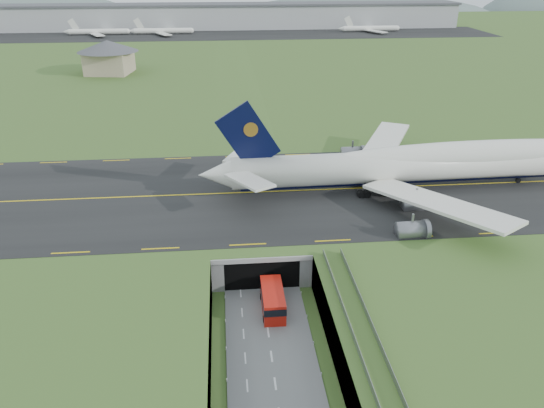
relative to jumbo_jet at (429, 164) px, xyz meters
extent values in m
plane|color=#435F26|center=(-35.11, -32.20, -11.27)|extent=(900.00, 900.00, 0.00)
cube|color=gray|center=(-35.11, -32.20, -8.27)|extent=(800.00, 800.00, 6.00)
cube|color=slate|center=(-35.11, -39.70, -11.17)|extent=(12.00, 75.00, 0.20)
cube|color=black|center=(-35.11, 0.80, -5.18)|extent=(800.00, 44.00, 0.18)
cube|color=gray|center=(-35.11, -13.20, -5.77)|extent=(16.00, 22.00, 1.00)
cube|color=gray|center=(-42.11, -13.20, -8.27)|extent=(2.00, 22.00, 6.00)
cube|color=gray|center=(-28.11, -13.20, -8.27)|extent=(2.00, 22.00, 6.00)
cube|color=black|center=(-35.11, -18.20, -8.77)|extent=(12.00, 12.00, 5.00)
cube|color=#A8A8A3|center=(-35.11, -24.25, -5.67)|extent=(17.00, 0.50, 0.80)
cube|color=#A8A8A3|center=(-24.11, -50.70, -5.47)|extent=(3.00, 53.00, 0.50)
cube|color=gray|center=(-25.51, -50.70, -4.72)|extent=(0.06, 53.00, 1.00)
cube|color=gray|center=(-22.71, -50.70, -4.72)|extent=(0.06, 53.00, 1.00)
cylinder|color=#A8A8A3|center=(-24.11, -48.20, -8.47)|extent=(0.90, 0.90, 5.60)
cylinder|color=#A8A8A3|center=(-24.11, -36.20, -8.47)|extent=(0.90, 0.90, 5.60)
cylinder|color=white|center=(-6.39, -0.17, -0.26)|extent=(65.70, 7.94, 6.17)
cone|color=white|center=(-42.05, -1.13, -0.26)|extent=(6.90, 6.04, 5.86)
ellipsoid|color=white|center=(11.30, 0.30, 1.12)|extent=(68.54, 7.52, 6.48)
cylinder|color=black|center=(-6.39, -0.17, -2.67)|extent=(62.33, 4.27, 2.59)
cube|color=white|center=(-4.88, 15.30, -1.23)|extent=(19.70, 28.62, 2.59)
cube|color=white|center=(-36.46, 6.25, 1.18)|extent=(8.61, 11.43, 0.99)
cube|color=white|center=(-4.05, -15.54, -1.23)|extent=(20.87, 28.15, 2.59)
cube|color=white|center=(-36.07, -8.21, 1.18)|extent=(9.01, 11.37, 0.99)
cube|color=black|center=(-35.79, -0.97, 6.97)|extent=(12.27, 0.91, 13.64)
cylinder|color=gold|center=(-35.30, -0.95, 8.41)|extent=(2.72, 0.75, 2.70)
cylinder|color=slate|center=(-5.94, 9.00, -4.22)|extent=(5.10, 3.32, 3.18)
cylinder|color=slate|center=(-10.77, 19.00, -4.22)|extent=(5.10, 3.32, 3.18)
cylinder|color=slate|center=(-5.45, -9.31, -4.22)|extent=(5.10, 3.32, 3.18)
cylinder|color=slate|center=(-9.73, -19.55, -4.22)|extent=(5.10, 3.32, 3.18)
cylinder|color=black|center=(19.82, 0.53, -4.55)|extent=(1.07, 0.51, 1.06)
cube|color=black|center=(-10.73, -0.29, -4.41)|extent=(5.96, 6.90, 1.35)
cube|color=red|center=(-33.96, -29.81, -9.36)|extent=(3.22, 8.54, 3.41)
cube|color=black|center=(-33.96, -29.81, -8.68)|extent=(3.29, 8.65, 1.14)
cube|color=black|center=(-33.96, -29.81, -10.78)|extent=(2.99, 7.97, 0.57)
cylinder|color=black|center=(-35.45, -32.65, -10.64)|extent=(0.40, 1.02, 1.02)
cylinder|color=black|center=(-35.42, -26.97, -10.64)|extent=(0.40, 1.02, 1.02)
cylinder|color=black|center=(-32.49, -32.66, -10.64)|extent=(0.40, 1.02, 1.02)
cylinder|color=black|center=(-32.47, -26.98, -10.64)|extent=(0.40, 1.02, 1.02)
cube|color=tan|center=(-84.73, 125.18, -0.96)|extent=(18.29, 18.29, 8.61)
cone|color=#4C4C51|center=(-84.73, 125.18, 5.50)|extent=(26.82, 26.82, 4.31)
cube|color=#B2B2B2|center=(-35.11, 267.80, 2.23)|extent=(300.00, 22.00, 15.00)
cube|color=#4C4C51|center=(-35.11, 267.80, 9.73)|extent=(302.00, 24.00, 1.20)
cube|color=black|center=(-35.11, 237.80, -5.13)|extent=(320.00, 50.00, 0.08)
cylinder|color=white|center=(-112.61, 242.80, -3.09)|extent=(34.00, 3.20, 3.20)
cylinder|color=white|center=(-74.55, 242.80, -3.09)|extent=(34.00, 3.20, 3.20)
cylinder|color=white|center=(53.28, 242.80, -3.09)|extent=(34.00, 3.20, 3.20)
ellipsoid|color=slate|center=(-215.11, 397.80, -15.27)|extent=(220.00, 77.00, 56.00)
ellipsoid|color=slate|center=(84.89, 397.80, -15.27)|extent=(260.00, 91.00, 44.00)
camera|label=1|loc=(-40.22, -95.29, 37.20)|focal=35.00mm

